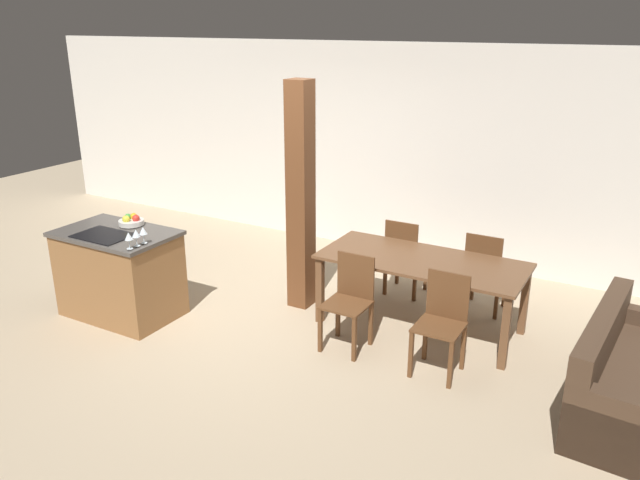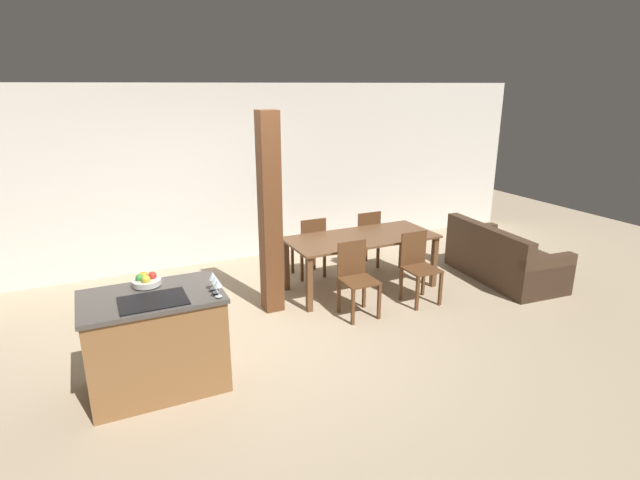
{
  "view_description": "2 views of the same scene",
  "coord_description": "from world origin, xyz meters",
  "px_view_note": "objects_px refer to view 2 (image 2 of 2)",
  "views": [
    {
      "loc": [
        3.38,
        -4.72,
        2.95
      ],
      "look_at": [
        0.6,
        0.2,
        0.95
      ],
      "focal_mm": 35.0,
      "sensor_mm": 36.0,
      "label": 1
    },
    {
      "loc": [
        -1.76,
        -4.79,
        2.68
      ],
      "look_at": [
        0.6,
        0.2,
        0.95
      ],
      "focal_mm": 28.0,
      "sensor_mm": 36.0,
      "label": 2
    }
  ],
  "objects_px": {
    "dining_table": "(361,243)",
    "kitchen_island": "(156,341)",
    "wine_glass_near": "(218,283)",
    "wine_glass_middle": "(215,280)",
    "dining_chair_far_right": "(365,238)",
    "dining_chair_near_right": "(418,266)",
    "dining_chair_far_left": "(310,245)",
    "fruit_bowl": "(146,281)",
    "couch": "(503,260)",
    "wine_glass_far": "(213,276)",
    "timber_post": "(270,215)",
    "dining_chair_near_left": "(356,277)"
  },
  "relations": [
    {
      "from": "dining_table",
      "to": "kitchen_island",
      "type": "bearing_deg",
      "value": -156.3
    },
    {
      "from": "wine_glass_near",
      "to": "wine_glass_middle",
      "type": "relative_size",
      "value": 1.0
    },
    {
      "from": "dining_chair_far_right",
      "to": "dining_chair_near_right",
      "type": "bearing_deg",
      "value": 90.0
    },
    {
      "from": "kitchen_island",
      "to": "dining_chair_far_left",
      "type": "height_order",
      "value": "kitchen_island"
    },
    {
      "from": "kitchen_island",
      "to": "fruit_bowl",
      "type": "xyz_separation_m",
      "value": [
        -0.0,
        0.23,
        0.51
      ]
    },
    {
      "from": "couch",
      "to": "wine_glass_far",
      "type": "bearing_deg",
      "value": 104.87
    },
    {
      "from": "dining_chair_far_left",
      "to": "couch",
      "type": "distance_m",
      "value": 2.76
    },
    {
      "from": "wine_glass_near",
      "to": "dining_chair_far_left",
      "type": "height_order",
      "value": "wine_glass_near"
    },
    {
      "from": "timber_post",
      "to": "fruit_bowl",
      "type": "bearing_deg",
      "value": -149.42
    },
    {
      "from": "dining_chair_near_left",
      "to": "dining_chair_far_right",
      "type": "xyz_separation_m",
      "value": [
        0.9,
        1.35,
        0.0
      ]
    },
    {
      "from": "dining_chair_far_right",
      "to": "wine_glass_middle",
      "type": "bearing_deg",
      "value": 37.7
    },
    {
      "from": "wine_glass_far",
      "to": "timber_post",
      "type": "distance_m",
      "value": 1.61
    },
    {
      "from": "dining_chair_far_left",
      "to": "wine_glass_middle",
      "type": "bearing_deg",
      "value": 48.9
    },
    {
      "from": "wine_glass_middle",
      "to": "couch",
      "type": "bearing_deg",
      "value": 11.81
    },
    {
      "from": "wine_glass_near",
      "to": "dining_chair_far_left",
      "type": "xyz_separation_m",
      "value": [
        1.86,
        2.23,
        -0.57
      ]
    },
    {
      "from": "kitchen_island",
      "to": "dining_table",
      "type": "xyz_separation_m",
      "value": [
        2.84,
        1.25,
        0.19
      ]
    },
    {
      "from": "dining_chair_near_left",
      "to": "dining_chair_far_right",
      "type": "distance_m",
      "value": 1.62
    },
    {
      "from": "dining_chair_near_right",
      "to": "dining_chair_far_right",
      "type": "bearing_deg",
      "value": 90.0
    },
    {
      "from": "dining_chair_near_right",
      "to": "dining_chair_far_left",
      "type": "distance_m",
      "value": 1.62
    },
    {
      "from": "wine_glass_middle",
      "to": "dining_chair_near_left",
      "type": "height_order",
      "value": "wine_glass_middle"
    },
    {
      "from": "kitchen_island",
      "to": "wine_glass_far",
      "type": "relative_size",
      "value": 7.43
    },
    {
      "from": "dining_table",
      "to": "fruit_bowl",
      "type": "bearing_deg",
      "value": -160.35
    },
    {
      "from": "dining_chair_far_right",
      "to": "couch",
      "type": "distance_m",
      "value": 2.0
    },
    {
      "from": "dining_table",
      "to": "dining_chair_far_left",
      "type": "xyz_separation_m",
      "value": [
        -0.45,
        0.67,
        -0.17
      ]
    },
    {
      "from": "wine_glass_middle",
      "to": "fruit_bowl",
      "type": "bearing_deg",
      "value": 139.68
    },
    {
      "from": "dining_chair_far_right",
      "to": "timber_post",
      "type": "height_order",
      "value": "timber_post"
    },
    {
      "from": "fruit_bowl",
      "to": "wine_glass_middle",
      "type": "xyz_separation_m",
      "value": [
        0.53,
        -0.45,
        0.08
      ]
    },
    {
      "from": "fruit_bowl",
      "to": "dining_chair_far_left",
      "type": "distance_m",
      "value": 2.97
    },
    {
      "from": "dining_chair_far_right",
      "to": "couch",
      "type": "xyz_separation_m",
      "value": [
        1.56,
        -1.23,
        -0.2
      ]
    },
    {
      "from": "wine_glass_middle",
      "to": "couch",
      "type": "xyz_separation_m",
      "value": [
        4.33,
        0.91,
        -0.77
      ]
    },
    {
      "from": "wine_glass_far",
      "to": "dining_chair_near_right",
      "type": "height_order",
      "value": "wine_glass_far"
    },
    {
      "from": "kitchen_island",
      "to": "wine_glass_far",
      "type": "distance_m",
      "value": 0.8
    },
    {
      "from": "wine_glass_far",
      "to": "dining_chair_near_right",
      "type": "xyz_separation_m",
      "value": [
        2.77,
        0.7,
        -0.57
      ]
    },
    {
      "from": "dining_chair_near_left",
      "to": "wine_glass_near",
      "type": "bearing_deg",
      "value": -154.65
    },
    {
      "from": "wine_glass_far",
      "to": "dining_table",
      "type": "relative_size",
      "value": 0.08
    },
    {
      "from": "fruit_bowl",
      "to": "dining_table",
      "type": "relative_size",
      "value": 0.13
    },
    {
      "from": "dining_chair_near_left",
      "to": "dining_chair_far_right",
      "type": "relative_size",
      "value": 1.0
    },
    {
      "from": "dining_chair_near_right",
      "to": "dining_chair_far_left",
      "type": "bearing_deg",
      "value": 123.78
    },
    {
      "from": "kitchen_island",
      "to": "dining_chair_far_right",
      "type": "relative_size",
      "value": 1.35
    },
    {
      "from": "wine_glass_near",
      "to": "dining_chair_far_left",
      "type": "distance_m",
      "value": 2.96
    },
    {
      "from": "dining_chair_near_right",
      "to": "couch",
      "type": "height_order",
      "value": "dining_chair_near_right"
    },
    {
      "from": "kitchen_island",
      "to": "dining_chair_near_right",
      "type": "distance_m",
      "value": 3.34
    },
    {
      "from": "dining_chair_near_right",
      "to": "dining_chair_far_right",
      "type": "xyz_separation_m",
      "value": [
        0.0,
        1.35,
        0.0
      ]
    },
    {
      "from": "wine_glass_middle",
      "to": "timber_post",
      "type": "height_order",
      "value": "timber_post"
    },
    {
      "from": "fruit_bowl",
      "to": "couch",
      "type": "distance_m",
      "value": 4.93
    },
    {
      "from": "wine_glass_far",
      "to": "dining_chair_near_right",
      "type": "bearing_deg",
      "value": 14.16
    },
    {
      "from": "fruit_bowl",
      "to": "dining_chair_far_right",
      "type": "distance_m",
      "value": 3.73
    },
    {
      "from": "wine_glass_far",
      "to": "couch",
      "type": "height_order",
      "value": "wine_glass_far"
    },
    {
      "from": "kitchen_island",
      "to": "wine_glass_far",
      "type": "height_order",
      "value": "wine_glass_far"
    },
    {
      "from": "dining_chair_far_right",
      "to": "couch",
      "type": "height_order",
      "value": "dining_chair_far_right"
    }
  ]
}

